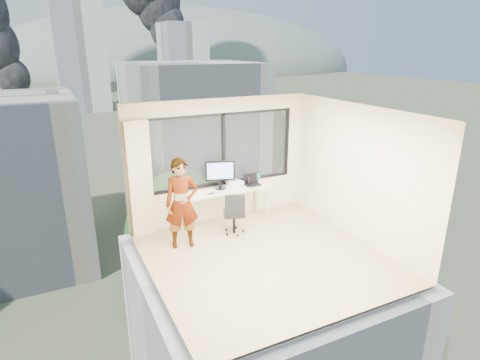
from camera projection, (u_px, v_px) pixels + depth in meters
floor at (264, 256)px, 7.16m from camera, size 4.00×4.00×0.01m
ceiling at (268, 112)px, 6.34m from camera, size 4.00×4.00×0.01m
wall_front at (344, 236)px, 5.05m from camera, size 4.00×0.01×2.60m
wall_left at (149, 208)px, 5.92m from camera, size 0.01×4.00×2.60m
wall_right at (357, 173)px, 7.59m from camera, size 0.01×4.00×2.60m
window_wall at (221, 149)px, 8.40m from camera, size 3.30×0.16×1.55m
curtain at (140, 179)px, 7.68m from camera, size 0.45×0.14×2.30m
desk at (226, 206)px, 8.46m from camera, size 1.80×0.60×0.75m
chair at (234, 212)px, 7.92m from camera, size 0.59×0.59×0.91m
person at (182, 204)px, 7.29m from camera, size 0.69×0.52×1.70m
monitor at (220, 175)px, 8.28m from camera, size 0.62×0.32×0.61m
game_console at (235, 183)px, 8.60m from camera, size 0.35×0.31×0.08m
laptop at (253, 180)px, 8.55m from camera, size 0.34×0.36×0.21m
cellphone at (211, 193)px, 8.07m from camera, size 0.12×0.06×0.01m
pen_cup at (249, 183)px, 8.55m from camera, size 0.08×0.08×0.09m
handbag at (256, 178)px, 8.78m from camera, size 0.26×0.20×0.18m
exterior_ground at (57, 112)px, 113.78m from camera, size 400.00×400.00×0.04m
near_bldg_b at (193, 134)px, 46.43m from camera, size 14.00×13.00×16.00m
near_bldg_c at (369, 161)px, 46.39m from camera, size 12.00×10.00×10.00m
far_tower_b at (80, 57)px, 112.36m from camera, size 13.00×13.00×30.00m
far_tower_c at (183, 60)px, 145.47m from camera, size 15.00×15.00×26.00m
hill_b at (178, 70)px, 325.82m from camera, size 300.00×220.00×96.00m
tree_b at (183, 249)px, 27.17m from camera, size 7.60×7.60×9.00m
tree_c at (259, 146)px, 53.26m from camera, size 8.40×8.40×10.00m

